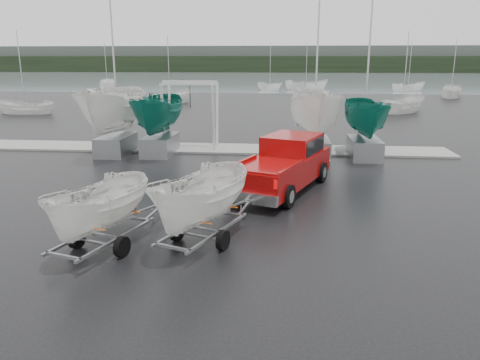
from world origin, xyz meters
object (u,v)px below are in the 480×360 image
at_px(pickup_truck, 285,162).
at_px(trailer_parked, 97,166).
at_px(boat_hoist, 190,105).
at_px(trailer_hitched, 201,153).

bearing_deg(pickup_truck, trailer_parked, -105.17).
xyz_separation_m(pickup_truck, boat_hoist, (-5.73, 8.50, 1.52)).
height_order(pickup_truck, trailer_parked, trailer_parked).
relative_size(pickup_truck, boat_hoist, 1.70).
bearing_deg(boat_hoist, trailer_parked, -88.36).
height_order(pickup_truck, trailer_hitched, trailer_hitched).
height_order(trailer_hitched, boat_hoist, trailer_hitched).
distance_m(pickup_truck, trailer_hitched, 7.05).
height_order(trailer_parked, boat_hoist, trailer_parked).
bearing_deg(trailer_parked, trailer_hitched, 32.78).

